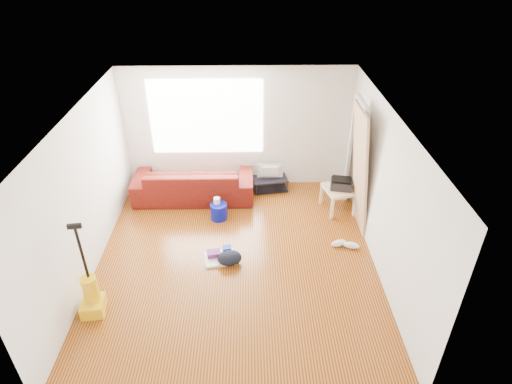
{
  "coord_description": "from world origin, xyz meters",
  "views": [
    {
      "loc": [
        0.23,
        -5.38,
        4.68
      ],
      "look_at": [
        0.34,
        0.6,
        0.95
      ],
      "focal_mm": 30.0,
      "sensor_mm": 36.0,
      "label": 1
    }
  ],
  "objects_px": {
    "tv_stand": "(270,183)",
    "cleaning_tray": "(221,256)",
    "vacuum": "(92,296)",
    "sofa": "(195,197)",
    "bucket": "(219,218)",
    "side_table": "(340,192)",
    "backpack": "(230,263)"
  },
  "relations": [
    {
      "from": "bucket",
      "to": "vacuum",
      "type": "relative_size",
      "value": 0.21
    },
    {
      "from": "vacuum",
      "to": "backpack",
      "type": "bearing_deg",
      "value": 20.2
    },
    {
      "from": "vacuum",
      "to": "side_table",
      "type": "bearing_deg",
      "value": 25.64
    },
    {
      "from": "sofa",
      "to": "tv_stand",
      "type": "xyz_separation_m",
      "value": [
        1.54,
        0.27,
        0.14
      ]
    },
    {
      "from": "tv_stand",
      "to": "side_table",
      "type": "xyz_separation_m",
      "value": [
        1.29,
        -0.75,
        0.25
      ]
    },
    {
      "from": "sofa",
      "to": "side_table",
      "type": "distance_m",
      "value": 2.9
    },
    {
      "from": "cleaning_tray",
      "to": "vacuum",
      "type": "relative_size",
      "value": 0.38
    },
    {
      "from": "side_table",
      "to": "sofa",
      "type": "bearing_deg",
      "value": 170.44
    },
    {
      "from": "tv_stand",
      "to": "vacuum",
      "type": "distance_m",
      "value": 4.2
    },
    {
      "from": "bucket",
      "to": "backpack",
      "type": "height_order",
      "value": "bucket"
    },
    {
      "from": "bucket",
      "to": "cleaning_tray",
      "type": "xyz_separation_m",
      "value": [
        0.09,
        -1.16,
        0.05
      ]
    },
    {
      "from": "side_table",
      "to": "cleaning_tray",
      "type": "height_order",
      "value": "side_table"
    },
    {
      "from": "side_table",
      "to": "cleaning_tray",
      "type": "bearing_deg",
      "value": -147.11
    },
    {
      "from": "tv_stand",
      "to": "side_table",
      "type": "bearing_deg",
      "value": -39.06
    },
    {
      "from": "sofa",
      "to": "vacuum",
      "type": "distance_m",
      "value": 3.2
    },
    {
      "from": "backpack",
      "to": "cleaning_tray",
      "type": "bearing_deg",
      "value": 134.11
    },
    {
      "from": "sofa",
      "to": "vacuum",
      "type": "xyz_separation_m",
      "value": [
        -1.12,
        -2.98,
        0.27
      ]
    },
    {
      "from": "side_table",
      "to": "vacuum",
      "type": "xyz_separation_m",
      "value": [
        -3.95,
        -2.5,
        -0.12
      ]
    },
    {
      "from": "cleaning_tray",
      "to": "backpack",
      "type": "bearing_deg",
      "value": -36.75
    },
    {
      "from": "vacuum",
      "to": "sofa",
      "type": "bearing_deg",
      "value": 62.7
    },
    {
      "from": "tv_stand",
      "to": "backpack",
      "type": "xyz_separation_m",
      "value": [
        -0.76,
        -2.29,
        -0.14
      ]
    },
    {
      "from": "side_table",
      "to": "backpack",
      "type": "distance_m",
      "value": 2.6
    },
    {
      "from": "tv_stand",
      "to": "bucket",
      "type": "relative_size",
      "value": 2.43
    },
    {
      "from": "sofa",
      "to": "backpack",
      "type": "xyz_separation_m",
      "value": [
        0.78,
        -2.02,
        0.0
      ]
    },
    {
      "from": "bucket",
      "to": "backpack",
      "type": "xyz_separation_m",
      "value": [
        0.24,
        -1.27,
        0.0
      ]
    },
    {
      "from": "cleaning_tray",
      "to": "sofa",
      "type": "bearing_deg",
      "value": 108.12
    },
    {
      "from": "tv_stand",
      "to": "cleaning_tray",
      "type": "distance_m",
      "value": 2.36
    },
    {
      "from": "tv_stand",
      "to": "cleaning_tray",
      "type": "bearing_deg",
      "value": -121.85
    },
    {
      "from": "tv_stand",
      "to": "bucket",
      "type": "bearing_deg",
      "value": -143.64
    },
    {
      "from": "sofa",
      "to": "bucket",
      "type": "xyz_separation_m",
      "value": [
        0.53,
        -0.75,
        0.0
      ]
    },
    {
      "from": "bucket",
      "to": "vacuum",
      "type": "height_order",
      "value": "vacuum"
    },
    {
      "from": "sofa",
      "to": "backpack",
      "type": "bearing_deg",
      "value": 111.03
    }
  ]
}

